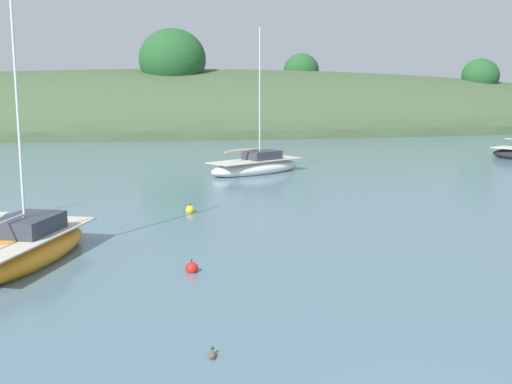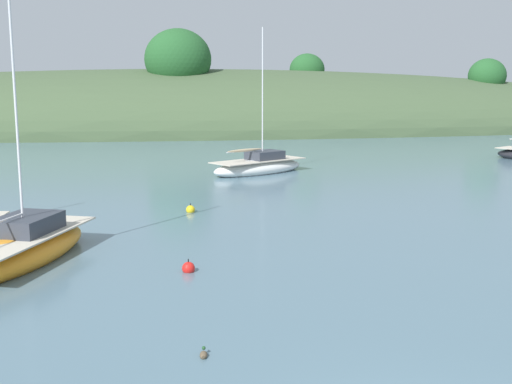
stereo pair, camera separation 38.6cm
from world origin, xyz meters
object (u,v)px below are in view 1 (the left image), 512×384
at_px(sailboat_blue_center, 256,166).
at_px(duck_lone_right, 212,355).
at_px(sailboat_red_portside, 21,250).
at_px(mooring_buoy_outer, 190,210).
at_px(mooring_buoy_inner, 192,268).

distance_m(sailboat_blue_center, duck_lone_right, 30.95).
distance_m(sailboat_red_portside, sailboat_blue_center, 24.45).
xyz_separation_m(sailboat_blue_center, mooring_buoy_outer, (-5.46, -13.35, -0.34)).
distance_m(sailboat_red_portside, mooring_buoy_inner, 6.27).
bearing_deg(mooring_buoy_outer, sailboat_red_portside, -128.80).
relative_size(sailboat_blue_center, duck_lone_right, 24.29).
height_order(sailboat_blue_center, duck_lone_right, sailboat_blue_center).
bearing_deg(sailboat_blue_center, mooring_buoy_outer, -112.27).
distance_m(sailboat_blue_center, mooring_buoy_outer, 14.43).
relative_size(mooring_buoy_outer, mooring_buoy_inner, 1.00).
xyz_separation_m(sailboat_red_portside, sailboat_blue_center, (11.91, 21.36, -0.00)).
distance_m(mooring_buoy_outer, mooring_buoy_inner, 10.15).
distance_m(sailboat_red_portside, duck_lone_right, 10.80).
bearing_deg(sailboat_blue_center, sailboat_red_portside, -119.14).
bearing_deg(sailboat_red_portside, mooring_buoy_inner, -19.80).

